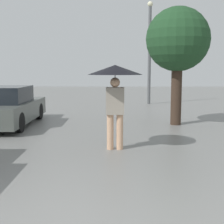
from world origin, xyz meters
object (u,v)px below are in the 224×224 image
object	(u,v)px
parked_car_farthest	(6,107)
tree	(178,41)
street_lamp	(150,48)
pedestrian	(115,80)

from	to	relation	value
parked_car_farthest	tree	xyz separation A→B (m)	(5.39, 0.12, 2.07)
tree	street_lamp	size ratio (longest dim) A/B	0.72
parked_car_farthest	pedestrian	bearing A→B (deg)	-41.56
street_lamp	tree	bearing A→B (deg)	-88.68
parked_car_farthest	tree	world-z (taller)	tree
parked_car_farthest	tree	distance (m)	5.78
pedestrian	tree	bearing A→B (deg)	57.84
street_lamp	parked_car_farthest	bearing A→B (deg)	-129.84
parked_car_farthest	tree	bearing A→B (deg)	1.26
parked_car_farthest	street_lamp	world-z (taller)	street_lamp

